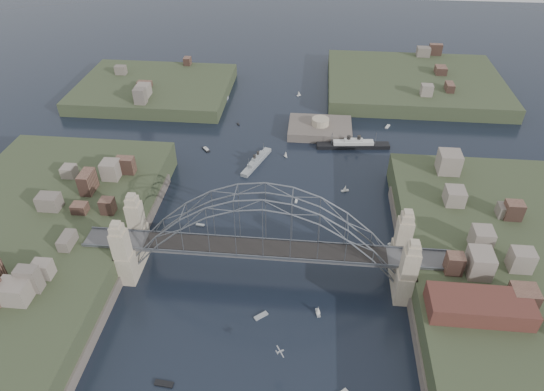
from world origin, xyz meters
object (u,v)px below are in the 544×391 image
(wharf_shed, at_px, (480,306))
(naval_cruiser_far, at_px, (221,104))
(bridge, at_px, (264,235))
(fort_island, at_px, (320,133))
(naval_cruiser_near, at_px, (256,161))
(ocean_liner, at_px, (353,145))

(wharf_shed, relative_size, naval_cruiser_far, 1.36)
(bridge, height_order, naval_cruiser_far, bridge)
(fort_island, relative_size, wharf_shed, 1.10)
(bridge, height_order, fort_island, bridge)
(naval_cruiser_near, bearing_deg, bridge, -80.67)
(naval_cruiser_near, relative_size, naval_cruiser_far, 1.15)
(wharf_shed, height_order, naval_cruiser_far, wharf_shed)
(bridge, relative_size, naval_cruiser_far, 5.72)
(bridge, relative_size, ocean_liner, 3.42)
(fort_island, xyz_separation_m, naval_cruiser_near, (-19.84, -22.26, 1.14))
(fort_island, bearing_deg, naval_cruiser_near, -131.72)
(naval_cruiser_far, height_order, ocean_liner, ocean_liner)
(naval_cruiser_near, distance_m, ocean_liner, 33.72)
(bridge, bearing_deg, fort_island, 80.27)
(bridge, bearing_deg, wharf_shed, -17.65)
(bridge, height_order, wharf_shed, bridge)
(bridge, bearing_deg, ocean_liner, 69.04)
(bridge, distance_m, wharf_shed, 46.23)
(naval_cruiser_far, xyz_separation_m, ocean_liner, (49.90, -26.25, 0.16))
(bridge, distance_m, fort_island, 72.14)
(fort_island, height_order, naval_cruiser_near, fort_island)
(ocean_liner, bearing_deg, wharf_shed, -74.49)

